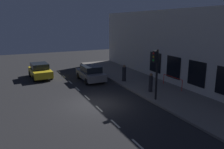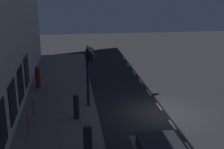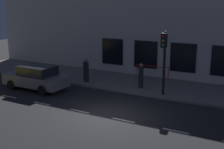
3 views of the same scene
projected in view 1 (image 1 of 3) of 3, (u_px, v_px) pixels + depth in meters
ground_plane at (94, 104)px, 16.55m from camera, size 60.00×60.00×0.00m
sidewalk at (163, 92)px, 19.11m from camera, size 4.50×32.00×0.15m
building_facade at (189, 50)px, 19.37m from camera, size 0.65×32.00×7.06m
lane_centre_line at (99, 109)px, 15.66m from camera, size 0.12×27.20×0.01m
traffic_light at (156, 67)px, 16.47m from camera, size 0.50×0.32×3.83m
parked_car_0 at (40, 71)px, 24.06m from camera, size 2.15×4.11×1.58m
parked_car_1 at (91, 73)px, 22.92m from camera, size 1.98×4.30×1.58m
pedestrian_0 at (151, 83)px, 18.84m from camera, size 0.46×0.46×1.61m
pedestrian_1 at (124, 74)px, 22.23m from camera, size 0.55×0.55×1.64m
red_railing at (173, 79)px, 20.07m from camera, size 0.05×2.54×0.97m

